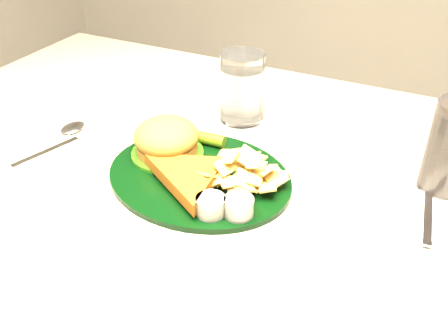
# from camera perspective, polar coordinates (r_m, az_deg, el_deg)

# --- Properties ---
(table) EXTENTS (1.20, 0.80, 0.75)m
(table) POSITION_cam_1_polar(r_m,az_deg,el_deg) (1.00, -0.20, -18.50)
(table) COLOR gray
(table) RESTS_ON ground
(dinner_plate) EXTENTS (0.30, 0.26, 0.06)m
(dinner_plate) POSITION_cam_1_polar(r_m,az_deg,el_deg) (0.70, -2.92, 0.79)
(dinner_plate) COLOR black
(dinner_plate) RESTS_ON table
(water_glass) EXTENTS (0.09, 0.09, 0.12)m
(water_glass) POSITION_cam_1_polar(r_m,az_deg,el_deg) (0.85, 2.07, 9.17)
(water_glass) COLOR white
(water_glass) RESTS_ON table
(fork_napkin) EXTENTS (0.13, 0.16, 0.01)m
(fork_napkin) POSITION_cam_1_polar(r_m,az_deg,el_deg) (0.70, 22.34, -4.83)
(fork_napkin) COLOR white
(fork_napkin) RESTS_ON table
(spoon) EXTENTS (0.08, 0.16, 0.01)m
(spoon) POSITION_cam_1_polar(r_m,az_deg,el_deg) (0.82, -19.73, 1.88)
(spoon) COLOR silver
(spoon) RESTS_ON table
(ramekin) EXTENTS (0.05, 0.05, 0.03)m
(ramekin) POSITION_cam_1_polar(r_m,az_deg,el_deg) (0.91, -7.90, 7.27)
(ramekin) COLOR white
(ramekin) RESTS_ON table
(wrapped_straw) EXTENTS (0.18, 0.15, 0.01)m
(wrapped_straw) POSITION_cam_1_polar(r_m,az_deg,el_deg) (0.87, 6.12, 5.35)
(wrapped_straw) COLOR white
(wrapped_straw) RESTS_ON table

